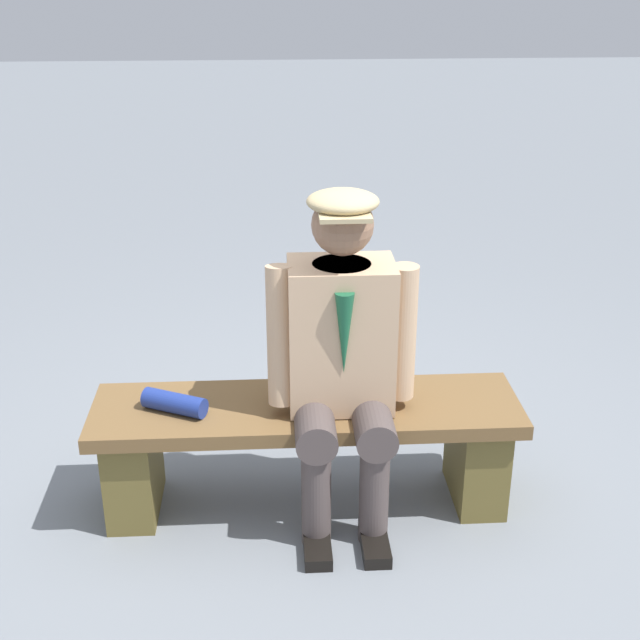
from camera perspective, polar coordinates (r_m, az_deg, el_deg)
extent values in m
plane|color=slate|center=(3.50, -0.86, -12.03)|extent=(30.00, 30.00, 0.00)
cube|color=brown|center=(3.28, -0.91, -6.09)|extent=(1.64, 0.44, 0.06)
cube|color=brown|center=(3.48, 10.43, -8.85)|extent=(0.18, 0.37, 0.39)
cube|color=brown|center=(3.44, -12.37, -9.51)|extent=(0.18, 0.37, 0.39)
cube|color=tan|center=(3.14, 1.41, -1.03)|extent=(0.39, 0.26, 0.56)
cylinder|color=#1E2338|center=(3.04, 1.46, 3.29)|extent=(0.21, 0.21, 0.06)
cone|color=#195938|center=(2.99, 1.63, -0.93)|extent=(0.07, 0.07, 0.31)
sphere|color=#8C664C|center=(2.97, 1.52, 6.41)|extent=(0.22, 0.22, 0.22)
ellipsoid|color=tan|center=(2.95, 1.54, 7.94)|extent=(0.25, 0.25, 0.08)
cube|color=tan|center=(2.86, 1.70, 6.88)|extent=(0.18, 0.10, 0.02)
cylinder|color=#4D4240|center=(3.17, 3.48, -6.56)|extent=(0.15, 0.39, 0.15)
cylinder|color=#4D4240|center=(3.18, 3.64, -11.20)|extent=(0.11, 0.11, 0.45)
cube|color=black|center=(3.25, 3.68, -14.70)|extent=(0.10, 0.24, 0.05)
cylinder|color=tan|center=(3.12, 5.56, -0.86)|extent=(0.11, 0.11, 0.52)
cylinder|color=#4D4240|center=(3.15, -0.39, -6.69)|extent=(0.15, 0.39, 0.15)
cylinder|color=#4D4240|center=(3.17, -0.25, -11.36)|extent=(0.11, 0.11, 0.45)
cube|color=black|center=(3.24, -0.19, -14.87)|extent=(0.10, 0.24, 0.05)
cylinder|color=tan|center=(3.09, -2.66, -1.07)|extent=(0.10, 0.16, 0.53)
cylinder|color=navy|center=(3.24, -9.72, -5.49)|extent=(0.26, 0.18, 0.08)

